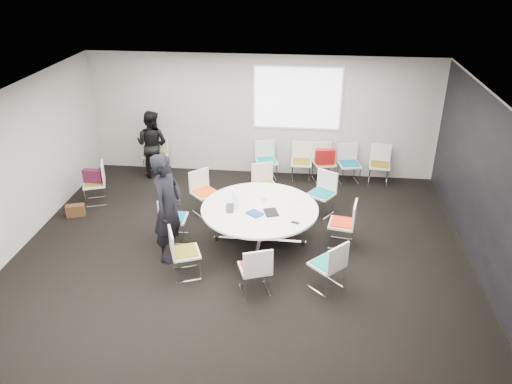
# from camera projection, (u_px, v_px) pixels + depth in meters

# --- Properties ---
(room_shell) EXTENTS (8.08, 7.08, 2.88)m
(room_shell) POSITION_uv_depth(u_px,v_px,m) (247.00, 181.00, 8.31)
(room_shell) COLOR black
(room_shell) RESTS_ON ground
(conference_table) EXTENTS (2.09, 2.09, 0.73)m
(conference_table) POSITION_uv_depth(u_px,v_px,m) (260.00, 218.00, 8.98)
(conference_table) COLOR silver
(conference_table) RESTS_ON ground
(projection_screen) EXTENTS (1.90, 0.03, 1.35)m
(projection_screen) POSITION_uv_depth(u_px,v_px,m) (297.00, 98.00, 11.12)
(projection_screen) COLOR white
(projection_screen) RESTS_ON room_shell
(chair_ring_a) EXTENTS (0.52, 0.53, 0.88)m
(chair_ring_a) POSITION_uv_depth(u_px,v_px,m) (342.00, 232.00, 9.02)
(chair_ring_a) COLOR silver
(chair_ring_a) RESTS_ON ground
(chair_ring_b) EXTENTS (0.63, 0.63, 0.88)m
(chair_ring_b) POSITION_uv_depth(u_px,v_px,m) (321.00, 201.00, 10.08)
(chair_ring_b) COLOR silver
(chair_ring_b) RESTS_ON ground
(chair_ring_c) EXTENTS (0.59, 0.59, 0.88)m
(chair_ring_c) POSITION_uv_depth(u_px,v_px,m) (265.00, 193.00, 10.41)
(chair_ring_c) COLOR silver
(chair_ring_c) RESTS_ON ground
(chair_ring_d) EXTENTS (0.64, 0.64, 0.88)m
(chair_ring_d) POSITION_uv_depth(u_px,v_px,m) (205.00, 200.00, 10.13)
(chair_ring_d) COLOR silver
(chair_ring_d) RESTS_ON ground
(chair_ring_e) EXTENTS (0.46, 0.48, 0.88)m
(chair_ring_e) POSITION_uv_depth(u_px,v_px,m) (174.00, 226.00, 9.20)
(chair_ring_e) COLOR silver
(chair_ring_e) RESTS_ON ground
(chair_ring_f) EXTENTS (0.59, 0.60, 0.88)m
(chair_ring_f) POSITION_uv_depth(u_px,v_px,m) (185.00, 261.00, 8.18)
(chair_ring_f) COLOR silver
(chair_ring_f) RESTS_ON ground
(chair_ring_g) EXTENTS (0.59, 0.58, 0.88)m
(chair_ring_g) POSITION_uv_depth(u_px,v_px,m) (255.00, 277.00, 7.78)
(chair_ring_g) COLOR silver
(chair_ring_g) RESTS_ON ground
(chair_ring_h) EXTENTS (0.64, 0.64, 0.88)m
(chair_ring_h) POSITION_uv_depth(u_px,v_px,m) (327.00, 274.00, 7.87)
(chair_ring_h) COLOR silver
(chair_ring_h) RESTS_ON ground
(chair_back_a) EXTENTS (0.57, 0.56, 0.88)m
(chair_back_a) POSITION_uv_depth(u_px,v_px,m) (266.00, 168.00, 11.58)
(chair_back_a) COLOR silver
(chair_back_a) RESTS_ON ground
(chair_back_b) EXTENTS (0.46, 0.45, 0.88)m
(chair_back_b) POSITION_uv_depth(u_px,v_px,m) (301.00, 169.00, 11.52)
(chair_back_b) COLOR silver
(chair_back_b) RESTS_ON ground
(chair_back_c) EXTENTS (0.57, 0.56, 0.88)m
(chair_back_c) POSITION_uv_depth(u_px,v_px,m) (323.00, 170.00, 11.49)
(chair_back_c) COLOR silver
(chair_back_c) RESTS_ON ground
(chair_back_d) EXTENTS (0.55, 0.54, 0.88)m
(chair_back_d) POSITION_uv_depth(u_px,v_px,m) (349.00, 171.00, 11.42)
(chair_back_d) COLOR silver
(chair_back_d) RESTS_ON ground
(chair_back_e) EXTENTS (0.51, 0.50, 0.88)m
(chair_back_e) POSITION_uv_depth(u_px,v_px,m) (379.00, 172.00, 11.38)
(chair_back_e) COLOR silver
(chair_back_e) RESTS_ON ground
(chair_spare_left) EXTENTS (0.58, 0.59, 0.88)m
(chair_spare_left) POSITION_uv_depth(u_px,v_px,m) (96.00, 191.00, 10.51)
(chair_spare_left) COLOR silver
(chair_spare_left) RESTS_ON ground
(chair_person_back) EXTENTS (0.58, 0.57, 0.88)m
(chair_person_back) POSITION_uv_depth(u_px,v_px,m) (156.00, 162.00, 11.87)
(chair_person_back) COLOR silver
(chair_person_back) RESTS_ON ground
(person_main) EXTENTS (0.61, 0.79, 1.93)m
(person_main) POSITION_uv_depth(u_px,v_px,m) (168.00, 208.00, 8.37)
(person_main) COLOR black
(person_main) RESTS_ON ground
(person_back) EXTENTS (0.89, 0.75, 1.60)m
(person_back) POSITION_uv_depth(u_px,v_px,m) (152.00, 144.00, 11.49)
(person_back) COLOR black
(person_back) RESTS_ON ground
(laptop) EXTENTS (0.26, 0.36, 0.03)m
(laptop) POSITION_uv_depth(u_px,v_px,m) (233.00, 208.00, 8.84)
(laptop) COLOR #333338
(laptop) RESTS_ON conference_table
(laptop_lid) EXTENTS (0.16, 0.27, 0.22)m
(laptop_lid) POSITION_uv_depth(u_px,v_px,m) (235.00, 198.00, 8.95)
(laptop_lid) COLOR silver
(laptop_lid) RESTS_ON conference_table
(notebook_black) EXTENTS (0.30, 0.35, 0.02)m
(notebook_black) POSITION_uv_depth(u_px,v_px,m) (271.00, 212.00, 8.70)
(notebook_black) COLOR black
(notebook_black) RESTS_ON conference_table
(tablet_folio) EXTENTS (0.33, 0.32, 0.03)m
(tablet_folio) POSITION_uv_depth(u_px,v_px,m) (255.00, 214.00, 8.66)
(tablet_folio) COLOR navy
(tablet_folio) RESTS_ON conference_table
(papers_right) EXTENTS (0.36, 0.36, 0.00)m
(papers_right) POSITION_uv_depth(u_px,v_px,m) (295.00, 202.00, 9.08)
(papers_right) COLOR silver
(papers_right) RESTS_ON conference_table
(papers_front) EXTENTS (0.31, 0.23, 0.00)m
(papers_front) POSITION_uv_depth(u_px,v_px,m) (304.00, 215.00, 8.62)
(papers_front) COLOR white
(papers_front) RESTS_ON conference_table
(cup) EXTENTS (0.08, 0.08, 0.09)m
(cup) POSITION_uv_depth(u_px,v_px,m) (264.00, 199.00, 9.08)
(cup) COLOR white
(cup) RESTS_ON conference_table
(phone) EXTENTS (0.16, 0.12, 0.01)m
(phone) POSITION_uv_depth(u_px,v_px,m) (295.00, 223.00, 8.39)
(phone) COLOR black
(phone) RESTS_ON conference_table
(maroon_bag) EXTENTS (0.41, 0.16, 0.28)m
(maroon_bag) POSITION_uv_depth(u_px,v_px,m) (93.00, 176.00, 10.36)
(maroon_bag) COLOR #4B142F
(maroon_bag) RESTS_ON chair_spare_left
(brown_bag) EXTENTS (0.39, 0.27, 0.24)m
(brown_bag) POSITION_uv_depth(u_px,v_px,m) (76.00, 210.00, 10.06)
(brown_bag) COLOR #4B2E18
(brown_bag) RESTS_ON ground
(red_jacket) EXTENTS (0.46, 0.22, 0.36)m
(red_jacket) POSITION_uv_depth(u_px,v_px,m) (325.00, 156.00, 11.10)
(red_jacket) COLOR #A41414
(red_jacket) RESTS_ON chair_back_c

